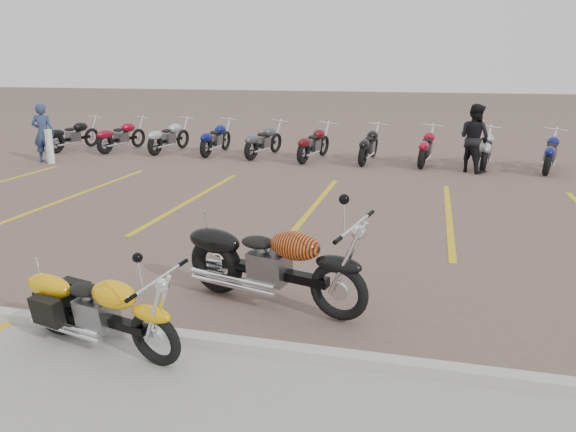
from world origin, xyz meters
name	(u,v)px	position (x,y,z in m)	size (l,w,h in m)	color
ground	(255,277)	(0.00, 0.00, 0.00)	(100.00, 100.00, 0.00)	brown
curb	(198,340)	(0.00, -2.00, 0.06)	(60.00, 0.18, 0.12)	#ADAAA3
parking_stripes	(313,207)	(0.00, 4.00, 0.00)	(38.00, 5.50, 0.01)	gold
yellow_cruiser	(100,311)	(-0.95, -2.29, 0.42)	(2.02, 0.63, 0.84)	black
flame_cruiser	(270,266)	(0.46, -0.82, 0.51)	(2.43, 0.82, 1.02)	black
person_a	(43,133)	(-8.84, 7.33, 0.87)	(0.63, 0.42, 1.74)	navy
person_b	(474,138)	(3.40, 8.85, 0.92)	(0.89, 0.69, 1.83)	black
bollard	(50,147)	(-8.56, 7.17, 0.50)	(0.15, 0.15, 1.00)	white
bg_bike_row	(288,141)	(-2.00, 9.76, 0.55)	(15.79, 2.07, 1.10)	black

